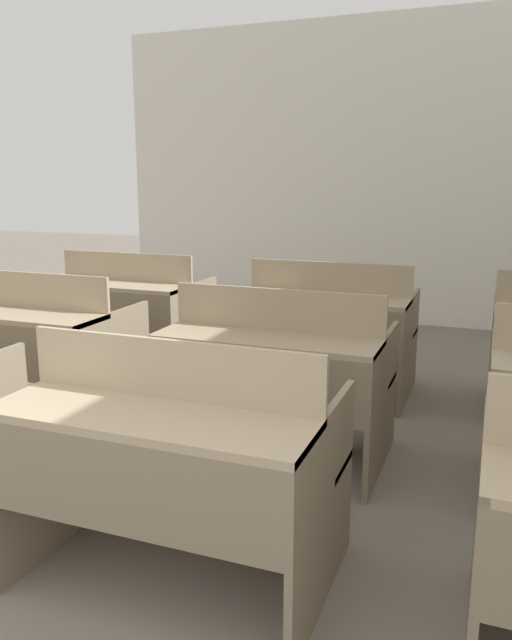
{
  "coord_description": "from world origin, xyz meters",
  "views": [
    {
      "loc": [
        1.14,
        -0.23,
        1.49
      ],
      "look_at": [
        0.01,
        2.71,
        0.79
      ],
      "focal_mm": 35.0,
      "sensor_mm": 36.0,
      "label": 1
    }
  ],
  "objects": [
    {
      "name": "bench_third_center",
      "position": [
        0.07,
        3.98,
        0.48
      ],
      "size": [
        1.16,
        0.79,
        0.94
      ],
      "color": "#7B6C55",
      "rests_on": "ground_plane"
    },
    {
      "name": "bench_second_left",
      "position": [
        -1.54,
        2.83,
        0.48
      ],
      "size": [
        1.16,
        0.79,
        0.94
      ],
      "color": "#807059",
      "rests_on": "ground_plane"
    },
    {
      "name": "bench_front_center",
      "position": [
        0.08,
        1.66,
        0.48
      ],
      "size": [
        1.16,
        0.79,
        0.94
      ],
      "color": "#82735C",
      "rests_on": "ground_plane"
    },
    {
      "name": "bench_third_left",
      "position": [
        -1.57,
        3.97,
        0.48
      ],
      "size": [
        1.16,
        0.79,
        0.94
      ],
      "color": "#81725B",
      "rests_on": "ground_plane"
    },
    {
      "name": "wall_back",
      "position": [
        0.0,
        6.44,
        1.56
      ],
      "size": [
        5.87,
        0.06,
        3.12
      ],
      "color": "white",
      "rests_on": "ground_plane"
    },
    {
      "name": "bench_second_center",
      "position": [
        0.09,
        2.81,
        0.48
      ],
      "size": [
        1.16,
        0.79,
        0.94
      ],
      "color": "#786952",
      "rests_on": "ground_plane"
    }
  ]
}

